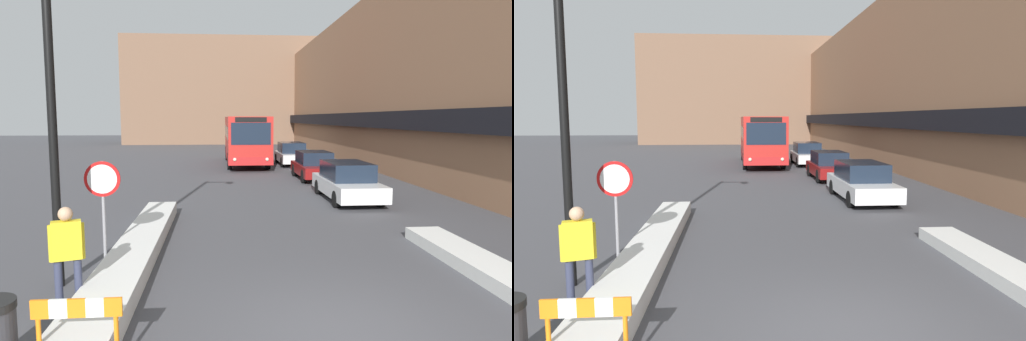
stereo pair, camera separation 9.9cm
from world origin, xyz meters
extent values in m
plane|color=#47474C|center=(0.00, 0.00, 0.00)|extent=(160.00, 160.00, 0.00)
cube|color=#996B4C|center=(10.00, 24.00, 5.34)|extent=(5.00, 60.00, 10.68)
cube|color=black|center=(7.25, 24.00, 3.05)|extent=(0.50, 60.00, 0.90)
cube|color=brown|center=(0.00, 52.50, 6.43)|extent=(26.00, 8.00, 12.85)
cube|color=silver|center=(-3.60, 2.68, 0.19)|extent=(0.90, 12.61, 0.38)
cube|color=red|center=(0.14, 24.87, 1.84)|extent=(2.59, 10.13, 2.80)
cube|color=red|center=(0.14, 24.87, 0.69)|extent=(2.61, 10.15, 0.49)
cube|color=#192333|center=(0.14, 24.87, 2.23)|extent=(2.61, 9.32, 0.77)
cube|color=#192333|center=(0.14, 19.79, 2.26)|extent=(2.27, 0.03, 1.26)
cube|color=black|center=(0.14, 19.79, 3.06)|extent=(1.81, 0.03, 0.28)
sphere|color=#F2EAC6|center=(-0.79, 19.78, 0.79)|extent=(0.20, 0.20, 0.20)
sphere|color=#F2EAC6|center=(1.08, 19.78, 0.79)|extent=(0.20, 0.20, 0.20)
cylinder|color=black|center=(-1.03, 21.73, 0.52)|extent=(0.28, 1.04, 1.04)
cylinder|color=black|center=(1.32, 21.73, 0.52)|extent=(0.28, 1.04, 1.04)
cylinder|color=black|center=(-1.03, 28.01, 0.52)|extent=(0.28, 1.04, 1.04)
cylinder|color=black|center=(1.32, 28.01, 0.52)|extent=(0.28, 1.04, 1.04)
cube|color=silver|center=(3.20, 10.84, 0.52)|extent=(1.76, 4.66, 0.56)
cube|color=#192333|center=(3.20, 10.96, 1.13)|extent=(1.55, 2.56, 0.66)
cylinder|color=black|center=(4.00, 9.40, 0.30)|extent=(0.20, 0.60, 0.60)
cylinder|color=black|center=(2.40, 9.40, 0.30)|extent=(0.20, 0.60, 0.60)
cylinder|color=black|center=(4.00, 12.29, 0.30)|extent=(0.20, 0.60, 0.60)
cylinder|color=black|center=(2.40, 12.29, 0.30)|extent=(0.20, 0.60, 0.60)
cube|color=maroon|center=(3.20, 16.88, 0.53)|extent=(1.75, 4.32, 0.52)
cube|color=#192333|center=(3.20, 16.99, 1.11)|extent=(1.54, 2.38, 0.65)
cylinder|color=black|center=(4.00, 15.54, 0.33)|extent=(0.20, 0.67, 0.67)
cylinder|color=black|center=(2.40, 15.54, 0.33)|extent=(0.20, 0.67, 0.67)
cylinder|color=black|center=(4.00, 18.22, 0.33)|extent=(0.20, 0.67, 0.67)
cylinder|color=black|center=(2.40, 18.22, 0.33)|extent=(0.20, 0.67, 0.67)
cube|color=silver|center=(3.20, 24.10, 0.55)|extent=(1.78, 4.35, 0.57)
cube|color=#192333|center=(3.20, 24.21, 1.18)|extent=(1.57, 2.39, 0.69)
cylinder|color=black|center=(4.01, 22.75, 0.33)|extent=(0.20, 0.67, 0.67)
cylinder|color=black|center=(2.39, 22.75, 0.33)|extent=(0.20, 0.67, 0.67)
cylinder|color=black|center=(4.01, 25.45, 0.33)|extent=(0.20, 0.67, 0.67)
cylinder|color=black|center=(2.39, 25.45, 0.33)|extent=(0.20, 0.67, 0.67)
cylinder|color=gray|center=(-4.22, 3.72, 1.12)|extent=(0.07, 0.07, 2.24)
cylinder|color=red|center=(-4.22, 3.70, 1.86)|extent=(0.76, 0.03, 0.76)
cylinder|color=white|center=(-4.22, 3.68, 1.86)|extent=(0.62, 0.01, 0.62)
cylinder|color=black|center=(-4.75, 2.41, 3.62)|extent=(0.16, 0.16, 7.24)
cylinder|color=#333851|center=(-4.38, 1.28, 0.42)|extent=(0.13, 0.13, 0.85)
cylinder|color=#333851|center=(-4.10, 1.37, 0.42)|extent=(0.13, 0.13, 0.85)
cube|color=yellow|center=(-4.24, 1.33, 1.17)|extent=(0.50, 0.34, 0.64)
sphere|color=tan|center=(-4.24, 1.33, 1.60)|extent=(0.23, 0.23, 0.23)
cylinder|color=yellow|center=(-4.46, 1.26, 1.14)|extent=(0.10, 0.10, 0.60)
cylinder|color=yellow|center=(-4.02, 1.40, 1.14)|extent=(0.10, 0.10, 0.60)
cube|color=orange|center=(-3.96, -0.61, 0.82)|extent=(0.22, 0.04, 0.24)
cube|color=white|center=(-3.74, -0.61, 0.82)|extent=(0.22, 0.04, 0.24)
cube|color=orange|center=(-3.52, -0.61, 0.82)|extent=(0.22, 0.04, 0.24)
cube|color=white|center=(-3.30, -0.61, 0.82)|extent=(0.22, 0.04, 0.24)
cube|color=orange|center=(-3.08, -0.61, 0.82)|extent=(0.22, 0.04, 0.24)
camera|label=1|loc=(-1.77, -6.16, 3.15)|focal=32.00mm
camera|label=2|loc=(-1.68, -6.17, 3.15)|focal=32.00mm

